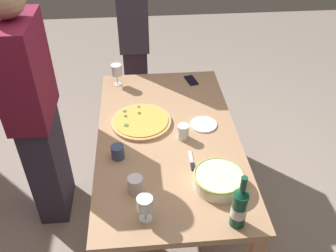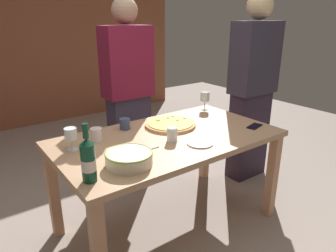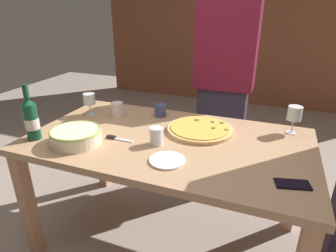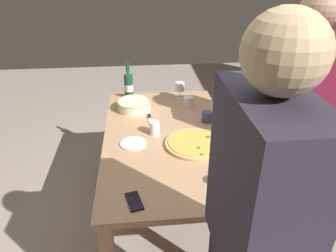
{
  "view_description": "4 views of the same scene",
  "coord_description": "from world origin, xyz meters",
  "px_view_note": "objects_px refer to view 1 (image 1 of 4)",
  "views": [
    {
      "loc": [
        -1.81,
        0.16,
        2.24
      ],
      "look_at": [
        0.0,
        0.0,
        0.83
      ],
      "focal_mm": 39.23,
      "sensor_mm": 36.0,
      "label": 1
    },
    {
      "loc": [
        -1.24,
        -1.68,
        1.57
      ],
      "look_at": [
        0.0,
        0.0,
        0.83
      ],
      "focal_mm": 33.26,
      "sensor_mm": 36.0,
      "label": 2
    },
    {
      "loc": [
        0.53,
        -1.38,
        1.46
      ],
      "look_at": [
        0.0,
        0.0,
        0.83
      ],
      "focal_mm": 30.54,
      "sensor_mm": 36.0,
      "label": 3
    },
    {
      "loc": [
        1.91,
        -0.19,
        1.87
      ],
      "look_at": [
        0.0,
        0.0,
        0.83
      ],
      "focal_mm": 33.65,
      "sensor_mm": 36.0,
      "label": 4
    }
  ],
  "objects_px": {
    "dining_table": "(168,146)",
    "cell_phone": "(191,80)",
    "pizza": "(141,122)",
    "cup_ceramic": "(118,152)",
    "wine_bottle": "(239,207)",
    "cup_amber": "(183,132)",
    "serving_bowl": "(219,179)",
    "cup_spare": "(135,185)",
    "side_plate": "(203,124)",
    "person_host": "(34,112)",
    "person_guest_left": "(134,39)",
    "wine_glass_by_bottle": "(116,71)",
    "pizza_knife": "(192,163)",
    "wine_glass_near_pizza": "(145,204)"
  },
  "relations": [
    {
      "from": "dining_table",
      "to": "cell_phone",
      "type": "bearing_deg",
      "value": -20.12
    },
    {
      "from": "pizza",
      "to": "cup_ceramic",
      "type": "relative_size",
      "value": 4.74
    },
    {
      "from": "wine_bottle",
      "to": "cup_amber",
      "type": "relative_size",
      "value": 3.24
    },
    {
      "from": "serving_bowl",
      "to": "cup_spare",
      "type": "bearing_deg",
      "value": 90.19
    },
    {
      "from": "serving_bowl",
      "to": "side_plate",
      "type": "relative_size",
      "value": 1.56
    },
    {
      "from": "person_host",
      "to": "cup_amber",
      "type": "bearing_deg",
      "value": -0.93
    },
    {
      "from": "dining_table",
      "to": "person_guest_left",
      "type": "height_order",
      "value": "person_guest_left"
    },
    {
      "from": "dining_table",
      "to": "cup_amber",
      "type": "height_order",
      "value": "cup_amber"
    },
    {
      "from": "person_host",
      "to": "person_guest_left",
      "type": "bearing_deg",
      "value": 66.91
    },
    {
      "from": "cup_amber",
      "to": "person_host",
      "type": "distance_m",
      "value": 0.95
    },
    {
      "from": "cup_spare",
      "to": "dining_table",
      "type": "bearing_deg",
      "value": -25.3
    },
    {
      "from": "cup_amber",
      "to": "person_guest_left",
      "type": "height_order",
      "value": "person_guest_left"
    },
    {
      "from": "wine_glass_by_bottle",
      "to": "cell_phone",
      "type": "distance_m",
      "value": 0.59
    },
    {
      "from": "serving_bowl",
      "to": "wine_glass_by_bottle",
      "type": "relative_size",
      "value": 1.65
    },
    {
      "from": "pizza_knife",
      "to": "pizza",
      "type": "bearing_deg",
      "value": 34.2
    },
    {
      "from": "cup_ceramic",
      "to": "person_guest_left",
      "type": "height_order",
      "value": "person_guest_left"
    },
    {
      "from": "serving_bowl",
      "to": "cup_ceramic",
      "type": "bearing_deg",
      "value": 63.44
    },
    {
      "from": "serving_bowl",
      "to": "cell_phone",
      "type": "relative_size",
      "value": 1.93
    },
    {
      "from": "person_host",
      "to": "cup_spare",
      "type": "bearing_deg",
      "value": -33.79
    },
    {
      "from": "cup_ceramic",
      "to": "pizza",
      "type": "bearing_deg",
      "value": -24.58
    },
    {
      "from": "cup_amber",
      "to": "cell_phone",
      "type": "height_order",
      "value": "cup_amber"
    },
    {
      "from": "wine_glass_by_bottle",
      "to": "cup_amber",
      "type": "xyz_separation_m",
      "value": [
        -0.69,
        -0.43,
        -0.07
      ]
    },
    {
      "from": "wine_glass_near_pizza",
      "to": "pizza_knife",
      "type": "bearing_deg",
      "value": -37.65
    },
    {
      "from": "dining_table",
      "to": "serving_bowl",
      "type": "distance_m",
      "value": 0.53
    },
    {
      "from": "pizza_knife",
      "to": "person_guest_left",
      "type": "height_order",
      "value": "person_guest_left"
    },
    {
      "from": "side_plate",
      "to": "pizza_knife",
      "type": "height_order",
      "value": "pizza_knife"
    },
    {
      "from": "pizza_knife",
      "to": "person_host",
      "type": "distance_m",
      "value": 1.06
    },
    {
      "from": "serving_bowl",
      "to": "side_plate",
      "type": "distance_m",
      "value": 0.54
    },
    {
      "from": "pizza",
      "to": "wine_bottle",
      "type": "xyz_separation_m",
      "value": [
        -0.86,
        -0.44,
        0.11
      ]
    },
    {
      "from": "cup_spare",
      "to": "cup_amber",
      "type": "bearing_deg",
      "value": -36.06
    },
    {
      "from": "serving_bowl",
      "to": "cell_phone",
      "type": "height_order",
      "value": "serving_bowl"
    },
    {
      "from": "dining_table",
      "to": "person_host",
      "type": "distance_m",
      "value": 0.88
    },
    {
      "from": "person_guest_left",
      "to": "cup_amber",
      "type": "bearing_deg",
      "value": 4.07
    },
    {
      "from": "dining_table",
      "to": "person_host",
      "type": "xyz_separation_m",
      "value": [
        0.15,
        0.84,
        0.22
      ]
    },
    {
      "from": "cell_phone",
      "to": "pizza_knife",
      "type": "bearing_deg",
      "value": 68.49
    },
    {
      "from": "cup_amber",
      "to": "person_host",
      "type": "xyz_separation_m",
      "value": [
        0.18,
        0.93,
        0.08
      ]
    },
    {
      "from": "serving_bowl",
      "to": "wine_glass_by_bottle",
      "type": "bearing_deg",
      "value": 27.04
    },
    {
      "from": "cup_spare",
      "to": "person_host",
      "type": "xyz_separation_m",
      "value": [
        0.61,
        0.63,
        0.08
      ]
    },
    {
      "from": "cup_spare",
      "to": "side_plate",
      "type": "height_order",
      "value": "cup_spare"
    },
    {
      "from": "pizza",
      "to": "cup_ceramic",
      "type": "xyz_separation_m",
      "value": [
        -0.32,
        0.15,
        0.03
      ]
    },
    {
      "from": "cell_phone",
      "to": "person_host",
      "type": "relative_size",
      "value": 0.08
    },
    {
      "from": "cup_ceramic",
      "to": "pizza_knife",
      "type": "height_order",
      "value": "cup_ceramic"
    },
    {
      "from": "dining_table",
      "to": "cell_phone",
      "type": "height_order",
      "value": "cell_phone"
    },
    {
      "from": "person_guest_left",
      "to": "person_host",
      "type": "bearing_deg",
      "value": -42.81
    },
    {
      "from": "cell_phone",
      "to": "person_guest_left",
      "type": "relative_size",
      "value": 0.08
    },
    {
      "from": "wine_glass_by_bottle",
      "to": "person_guest_left",
      "type": "bearing_deg",
      "value": -16.7
    },
    {
      "from": "side_plate",
      "to": "person_host",
      "type": "distance_m",
      "value": 1.09
    },
    {
      "from": "cell_phone",
      "to": "person_guest_left",
      "type": "distance_m",
      "value": 0.66
    },
    {
      "from": "serving_bowl",
      "to": "cup_spare",
      "type": "relative_size",
      "value": 2.95
    },
    {
      "from": "dining_table",
      "to": "side_plate",
      "type": "height_order",
      "value": "side_plate"
    }
  ]
}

